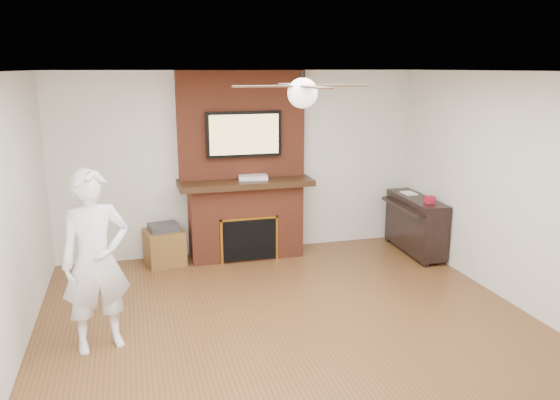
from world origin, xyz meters
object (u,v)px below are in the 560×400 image
object	(u,v)px
person	(96,261)
piano	(415,223)
side_table	(164,245)
fireplace	(244,184)

from	to	relation	value
person	piano	bearing A→B (deg)	6.46
side_table	piano	xyz separation A→B (m)	(3.41, -0.48, 0.18)
fireplace	side_table	size ratio (longest dim) A/B	4.52
person	piano	xyz separation A→B (m)	(4.12, 1.62, -0.42)
person	side_table	xyz separation A→B (m)	(0.72, 2.11, -0.59)
fireplace	person	distance (m)	2.84
fireplace	piano	xyz separation A→B (m)	(2.31, -0.55, -0.57)
piano	fireplace	bearing A→B (deg)	168.75
person	piano	world-z (taller)	person
person	side_table	world-z (taller)	person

